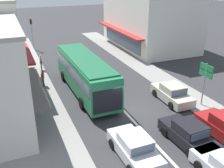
{
  "coord_description": "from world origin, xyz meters",
  "views": [
    {
      "loc": [
        -7.76,
        -16.23,
        9.97
      ],
      "look_at": [
        0.11,
        2.72,
        1.2
      ],
      "focal_mm": 42.0,
      "sensor_mm": 36.0,
      "label": 1
    }
  ],
  "objects_px": {
    "pedestrian_with_handbag_near": "(43,77)",
    "sedan_behind_bus_near": "(134,148)",
    "sedan_queue_gap_filler": "(188,134)",
    "traffic_light_downstreet": "(32,29)",
    "directional_road_sign": "(206,75)",
    "city_bus": "(85,72)",
    "pedestrian_browsing_midblock": "(41,62)",
    "parked_sedan_kerb_second": "(172,94)"
  },
  "relations": [
    {
      "from": "sedan_queue_gap_filler",
      "to": "pedestrian_browsing_midblock",
      "type": "relative_size",
      "value": 2.61
    },
    {
      "from": "sedan_behind_bus_near",
      "to": "directional_road_sign",
      "type": "relative_size",
      "value": 1.17
    },
    {
      "from": "sedan_queue_gap_filler",
      "to": "parked_sedan_kerb_second",
      "type": "xyz_separation_m",
      "value": [
        2.49,
        5.41,
        0.0
      ]
    },
    {
      "from": "parked_sedan_kerb_second",
      "to": "sedan_queue_gap_filler",
      "type": "bearing_deg",
      "value": -114.74
    },
    {
      "from": "parked_sedan_kerb_second",
      "to": "directional_road_sign",
      "type": "relative_size",
      "value": 1.17
    },
    {
      "from": "directional_road_sign",
      "to": "pedestrian_browsing_midblock",
      "type": "xyz_separation_m",
      "value": [
        -10.68,
        13.21,
        -1.64
      ]
    },
    {
      "from": "traffic_light_downstreet",
      "to": "pedestrian_browsing_midblock",
      "type": "bearing_deg",
      "value": -92.1
    },
    {
      "from": "traffic_light_downstreet",
      "to": "city_bus",
      "type": "bearing_deg",
      "value": -81.34
    },
    {
      "from": "sedan_queue_gap_filler",
      "to": "sedan_behind_bus_near",
      "type": "xyz_separation_m",
      "value": [
        -3.73,
        0.1,
        0.0
      ]
    },
    {
      "from": "pedestrian_with_handbag_near",
      "to": "pedestrian_browsing_midblock",
      "type": "relative_size",
      "value": 1.0
    },
    {
      "from": "sedan_queue_gap_filler",
      "to": "traffic_light_downstreet",
      "type": "bearing_deg",
      "value": 103.09
    },
    {
      "from": "parked_sedan_kerb_second",
      "to": "directional_road_sign",
      "type": "distance_m",
      "value": 3.15
    },
    {
      "from": "sedan_queue_gap_filler",
      "to": "pedestrian_browsing_midblock",
      "type": "bearing_deg",
      "value": 110.9
    },
    {
      "from": "sedan_queue_gap_filler",
      "to": "sedan_behind_bus_near",
      "type": "bearing_deg",
      "value": 178.54
    },
    {
      "from": "city_bus",
      "to": "sedan_queue_gap_filler",
      "type": "xyz_separation_m",
      "value": [
        3.63,
        -9.96,
        -1.22
      ]
    },
    {
      "from": "sedan_behind_bus_near",
      "to": "parked_sedan_kerb_second",
      "type": "relative_size",
      "value": 1.0
    },
    {
      "from": "city_bus",
      "to": "traffic_light_downstreet",
      "type": "distance_m",
      "value": 16.6
    },
    {
      "from": "city_bus",
      "to": "sedan_behind_bus_near",
      "type": "relative_size",
      "value": 2.58
    },
    {
      "from": "city_bus",
      "to": "sedan_behind_bus_near",
      "type": "distance_m",
      "value": 9.94
    },
    {
      "from": "city_bus",
      "to": "pedestrian_browsing_midblock",
      "type": "xyz_separation_m",
      "value": [
        -2.84,
        6.99,
        -0.81
      ]
    },
    {
      "from": "city_bus",
      "to": "traffic_light_downstreet",
      "type": "relative_size",
      "value": 2.59
    },
    {
      "from": "directional_road_sign",
      "to": "pedestrian_browsing_midblock",
      "type": "relative_size",
      "value": 2.21
    },
    {
      "from": "city_bus",
      "to": "pedestrian_browsing_midblock",
      "type": "relative_size",
      "value": 6.67
    },
    {
      "from": "pedestrian_with_handbag_near",
      "to": "sedan_behind_bus_near",
      "type": "bearing_deg",
      "value": -75.29
    },
    {
      "from": "traffic_light_downstreet",
      "to": "pedestrian_browsing_midblock",
      "type": "xyz_separation_m",
      "value": [
        -0.34,
        -9.39,
        -1.79
      ]
    },
    {
      "from": "sedan_behind_bus_near",
      "to": "directional_road_sign",
      "type": "distance_m",
      "value": 8.97
    },
    {
      "from": "parked_sedan_kerb_second",
      "to": "pedestrian_with_handbag_near",
      "type": "height_order",
      "value": "pedestrian_with_handbag_near"
    },
    {
      "from": "sedan_behind_bus_near",
      "to": "directional_road_sign",
      "type": "height_order",
      "value": "directional_road_sign"
    },
    {
      "from": "city_bus",
      "to": "directional_road_sign",
      "type": "bearing_deg",
      "value": -38.41
    },
    {
      "from": "directional_road_sign",
      "to": "pedestrian_with_handbag_near",
      "type": "height_order",
      "value": "directional_road_sign"
    },
    {
      "from": "city_bus",
      "to": "pedestrian_browsing_midblock",
      "type": "height_order",
      "value": "city_bus"
    },
    {
      "from": "city_bus",
      "to": "traffic_light_downstreet",
      "type": "bearing_deg",
      "value": 98.66
    },
    {
      "from": "directional_road_sign",
      "to": "sedan_behind_bus_near",
      "type": "bearing_deg",
      "value": -155.35
    },
    {
      "from": "city_bus",
      "to": "traffic_light_downstreet",
      "type": "xyz_separation_m",
      "value": [
        -2.49,
        16.38,
        0.97
      ]
    },
    {
      "from": "pedestrian_with_handbag_near",
      "to": "pedestrian_browsing_midblock",
      "type": "xyz_separation_m",
      "value": [
        0.5,
        4.53,
        0.0
      ]
    },
    {
      "from": "traffic_light_downstreet",
      "to": "pedestrian_with_handbag_near",
      "type": "distance_m",
      "value": 14.05
    },
    {
      "from": "parked_sedan_kerb_second",
      "to": "pedestrian_browsing_midblock",
      "type": "relative_size",
      "value": 2.59
    },
    {
      "from": "sedan_queue_gap_filler",
      "to": "pedestrian_with_handbag_near",
      "type": "xyz_separation_m",
      "value": [
        -6.97,
        12.42,
        0.4
      ]
    },
    {
      "from": "traffic_light_downstreet",
      "to": "pedestrian_browsing_midblock",
      "type": "relative_size",
      "value": 2.58
    },
    {
      "from": "traffic_light_downstreet",
      "to": "directional_road_sign",
      "type": "bearing_deg",
      "value": -65.42
    },
    {
      "from": "parked_sedan_kerb_second",
      "to": "traffic_light_downstreet",
      "type": "height_order",
      "value": "traffic_light_downstreet"
    },
    {
      "from": "traffic_light_downstreet",
      "to": "directional_road_sign",
      "type": "xyz_separation_m",
      "value": [
        10.33,
        -22.6,
        -0.15
      ]
    }
  ]
}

